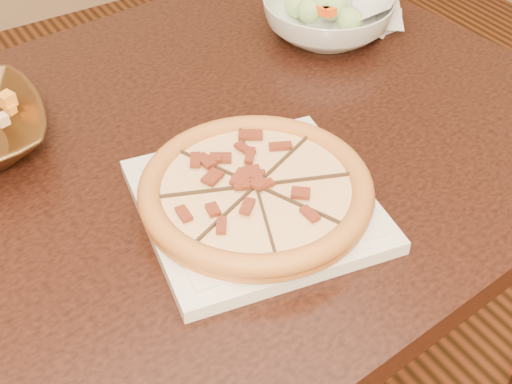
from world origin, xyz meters
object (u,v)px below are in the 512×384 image
at_px(pizza, 256,190).
at_px(salad_bowl, 328,17).
at_px(dining_table, 151,231).
at_px(plate, 256,204).

xyz_separation_m(pizza, salad_bowl, (0.34, 0.31, 0.00)).
height_order(dining_table, pizza, pizza).
height_order(plate, salad_bowl, salad_bowl).
distance_m(pizza, salad_bowl, 0.46).
bearing_deg(plate, dining_table, 119.76).
bearing_deg(dining_table, plate, -60.24).
bearing_deg(salad_bowl, dining_table, -158.96).
height_order(dining_table, salad_bowl, salad_bowl).
distance_m(plate, pizza, 0.02).
distance_m(dining_table, salad_bowl, 0.47).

